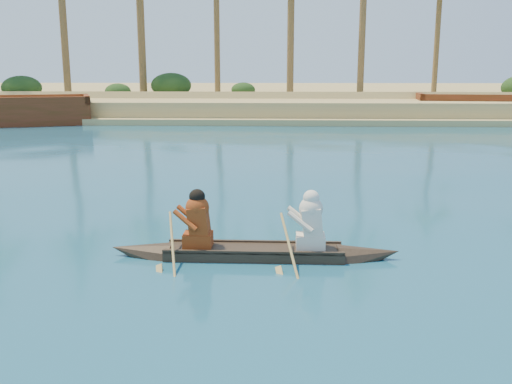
# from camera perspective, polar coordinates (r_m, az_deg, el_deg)

# --- Properties ---
(sandy_embankment) EXTENTS (150.00, 51.00, 1.50)m
(sandy_embankment) POSITION_cam_1_polar(r_m,az_deg,el_deg) (59.09, 9.77, 9.34)
(sandy_embankment) COLOR tan
(sandy_embankment) RESTS_ON ground
(palm_grove) EXTENTS (110.00, 14.00, 16.00)m
(palm_grove) POSITION_cam_1_polar(r_m,az_deg,el_deg) (47.50, 12.01, 17.62)
(palm_grove) COLOR #486022
(palm_grove) RESTS_ON ground
(shrub_cluster) EXTENTS (100.00, 6.00, 2.40)m
(shrub_cluster) POSITION_cam_1_polar(r_m,az_deg,el_deg) (43.87, 12.38, 9.17)
(shrub_cluster) COLOR #193212
(shrub_cluster) RESTS_ON ground
(canoe) EXTENTS (5.18, 0.72, 1.43)m
(canoe) POSITION_cam_1_polar(r_m,az_deg,el_deg) (10.21, -0.21, -5.09)
(canoe) COLOR #33251C
(canoe) RESTS_ON ground
(barge_mid) EXTENTS (12.58, 5.44, 2.03)m
(barge_mid) POSITION_cam_1_polar(r_m,az_deg,el_deg) (41.68, 24.13, 7.58)
(barge_mid) COLOR maroon
(barge_mid) RESTS_ON ground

